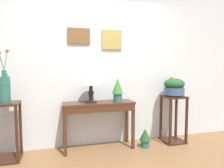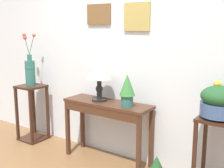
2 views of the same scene
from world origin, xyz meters
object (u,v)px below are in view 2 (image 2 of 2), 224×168
flower_vase_tall_left (30,70)px  planter_bowl_wide_right (219,101)px  console_table (106,112)px  table_lamp (99,72)px  potted_plant_floor (156,168)px  pedestal_stand_right (215,158)px  pedestal_stand_left (32,113)px  potted_plant_on_console (127,89)px

flower_vase_tall_left → planter_bowl_wide_right: (2.69, 0.01, -0.08)m
console_table → table_lamp: (-0.12, 0.02, 0.49)m
planter_bowl_wide_right → table_lamp: bearing=178.3°
planter_bowl_wide_right → potted_plant_floor: planter_bowl_wide_right is taller
pedestal_stand_right → potted_plant_floor: 0.64m
pedestal_stand_left → planter_bowl_wide_right: (2.69, 0.01, 0.57)m
pedestal_stand_left → pedestal_stand_right: 2.69m
console_table → planter_bowl_wide_right: planter_bowl_wide_right is taller
potted_plant_on_console → pedestal_stand_right: bearing=-0.5°
planter_bowl_wide_right → potted_plant_floor: size_ratio=1.13×
table_lamp → pedestal_stand_right: bearing=-1.8°
table_lamp → potted_plant_floor: table_lamp is taller
console_table → pedestal_stand_right: 1.36m
table_lamp → planter_bowl_wide_right: 1.47m
pedestal_stand_right → flower_vase_tall_left: bearing=-179.8°
table_lamp → potted_plant_on_console: 0.46m
pedestal_stand_left → flower_vase_tall_left: 0.65m
planter_bowl_wide_right → pedestal_stand_right: bearing=-63.7°
pedestal_stand_left → flower_vase_tall_left: bearing=167.2°
console_table → planter_bowl_wide_right: size_ratio=3.20×
potted_plant_floor → potted_plant_on_console: bearing=166.9°
flower_vase_tall_left → console_table: bearing=1.4°
console_table → pedestal_stand_right: pedestal_stand_right is taller
potted_plant_floor → pedestal_stand_left: bearing=177.7°
console_table → table_lamp: size_ratio=2.23×
console_table → potted_plant_floor: (0.76, -0.12, -0.47)m
table_lamp → console_table: bearing=-10.2°
potted_plant_on_console → flower_vase_tall_left: (-1.65, -0.02, 0.09)m
console_table → potted_plant_floor: 0.90m
potted_plant_on_console → potted_plant_floor: 0.93m
potted_plant_on_console → pedestal_stand_right: potted_plant_on_console is taller
table_lamp → potted_plant_floor: 1.31m
table_lamp → planter_bowl_wide_right: table_lamp is taller
console_table → table_lamp: bearing=169.8°
console_table → pedestal_stand_left: 1.36m
table_lamp → flower_vase_tall_left: flower_vase_tall_left is taller
table_lamp → potted_plant_floor: (0.88, -0.14, -0.96)m
planter_bowl_wide_right → console_table: bearing=179.0°
pedestal_stand_right → pedestal_stand_left: bearing=-179.8°
potted_plant_on_console → pedestal_stand_right: (1.03, -0.01, -0.57)m
flower_vase_tall_left → potted_plant_floor: 2.29m
pedestal_stand_right → potted_plant_floor: size_ratio=2.62×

